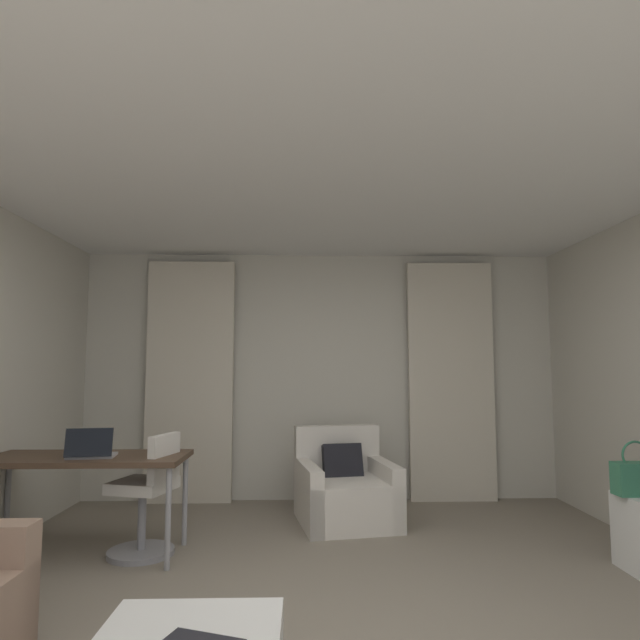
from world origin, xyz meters
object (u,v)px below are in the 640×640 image
Objects in this scene: armchair at (345,492)px; laptop at (91,451)px; handbag_primary at (637,477)px; desk at (85,464)px; desk_chair at (147,501)px.

armchair is 2.80× the size of laptop.
laptop is 0.96× the size of handbag_primary.
handbag_primary is at bearing -5.72° from desk.
laptop is (0.08, -0.10, 0.10)m from desk.
desk_chair reaches higher than handbag_primary.
armchair is at bearing 28.00° from desk_chair.
desk_chair is at bearing 173.03° from handbag_primary.
armchair is at bearing 26.41° from laptop.
handbag_primary is at bearing -6.97° from desk_chair.
desk is at bearing -176.18° from desk_chair.
desk_chair is at bearing -152.00° from armchair.
desk_chair is (0.46, 0.03, -0.27)m from desk.
desk_chair is 2.39× the size of handbag_primary.
desk_chair reaches higher than desk.
laptop is at bearing 175.68° from handbag_primary.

